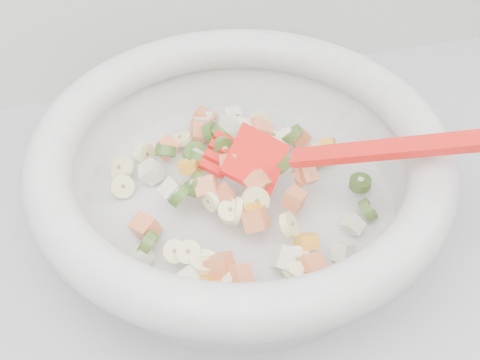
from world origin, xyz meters
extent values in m
cylinder|color=silver|center=(-0.18, 1.48, 0.91)|extent=(0.34, 0.34, 0.02)
torus|color=silver|center=(-0.18, 1.48, 0.99)|extent=(0.42, 0.42, 0.05)
cylinder|color=beige|center=(-0.24, 1.39, 0.94)|extent=(0.04, 0.03, 0.01)
cylinder|color=beige|center=(-0.09, 1.50, 0.94)|extent=(0.02, 0.03, 0.03)
cylinder|color=beige|center=(-0.22, 1.37, 0.93)|extent=(0.03, 0.03, 0.03)
cylinder|color=beige|center=(-0.16, 1.37, 0.93)|extent=(0.03, 0.03, 0.03)
cylinder|color=beige|center=(-0.25, 1.40, 0.94)|extent=(0.03, 0.03, 0.02)
cylinder|color=beige|center=(-0.15, 1.40, 0.95)|extent=(0.02, 0.04, 0.03)
cylinder|color=beige|center=(-0.15, 1.37, 0.94)|extent=(0.04, 0.04, 0.02)
cylinder|color=beige|center=(-0.20, 1.43, 0.96)|extent=(0.03, 0.03, 0.02)
cylinder|color=beige|center=(-0.16, 1.36, 0.93)|extent=(0.03, 0.04, 0.03)
cylinder|color=beige|center=(-0.20, 1.43, 0.95)|extent=(0.02, 0.03, 0.03)
cylinder|color=beige|center=(-0.23, 1.52, 0.95)|extent=(0.03, 0.03, 0.03)
cylinder|color=beige|center=(-0.30, 1.54, 0.93)|extent=(0.03, 0.04, 0.03)
cylinder|color=beige|center=(-0.22, 1.57, 0.93)|extent=(0.03, 0.03, 0.02)
cylinder|color=beige|center=(-0.18, 1.43, 0.96)|extent=(0.03, 0.02, 0.03)
cylinder|color=beige|center=(-0.08, 1.51, 0.93)|extent=(0.04, 0.03, 0.04)
cylinder|color=beige|center=(-0.26, 1.41, 0.94)|extent=(0.02, 0.02, 0.02)
cylinder|color=beige|center=(-0.13, 1.58, 0.93)|extent=(0.04, 0.02, 0.04)
cylinder|color=beige|center=(-0.24, 1.39, 0.94)|extent=(0.03, 0.03, 0.03)
cylinder|color=beige|center=(-0.13, 1.54, 0.95)|extent=(0.03, 0.04, 0.03)
cylinder|color=beige|center=(-0.22, 1.45, 0.96)|extent=(0.02, 0.03, 0.03)
cylinder|color=beige|center=(-0.30, 1.52, 0.93)|extent=(0.04, 0.03, 0.03)
cylinder|color=beige|center=(-0.27, 1.56, 0.94)|extent=(0.03, 0.03, 0.04)
cube|color=#F6984D|center=(-0.28, 1.45, 0.94)|extent=(0.03, 0.03, 0.03)
cube|color=#F6984D|center=(-0.14, 1.36, 0.94)|extent=(0.03, 0.02, 0.02)
cube|color=#F6984D|center=(-0.12, 1.47, 0.95)|extent=(0.03, 0.03, 0.03)
cube|color=#F6984D|center=(-0.22, 1.46, 0.96)|extent=(0.02, 0.03, 0.03)
cube|color=#F6984D|center=(-0.14, 1.55, 0.95)|extent=(0.03, 0.03, 0.03)
cube|color=#F6984D|center=(-0.10, 1.54, 0.94)|extent=(0.03, 0.03, 0.03)
cube|color=#F6984D|center=(-0.24, 1.55, 0.94)|extent=(0.03, 0.03, 0.03)
cube|color=#F6984D|center=(-0.21, 1.45, 0.96)|extent=(0.03, 0.02, 0.03)
cube|color=#F6984D|center=(-0.19, 1.61, 0.93)|extent=(0.04, 0.03, 0.03)
cube|color=#F6984D|center=(-0.14, 1.44, 0.95)|extent=(0.03, 0.03, 0.02)
cube|color=#F6984D|center=(-0.20, 1.58, 0.93)|extent=(0.03, 0.03, 0.03)
cube|color=#F6984D|center=(-0.15, 1.51, 0.96)|extent=(0.03, 0.03, 0.02)
cube|color=#F6984D|center=(-0.22, 1.38, 0.94)|extent=(0.03, 0.04, 0.04)
cube|color=#F6984D|center=(-0.18, 1.42, 0.95)|extent=(0.03, 0.04, 0.04)
cube|color=#F6984D|center=(-0.14, 1.54, 0.95)|extent=(0.03, 0.03, 0.02)
cube|color=#F6984D|center=(-0.21, 1.37, 0.94)|extent=(0.03, 0.03, 0.03)
cube|color=#F6984D|center=(-0.19, 1.49, 0.97)|extent=(0.03, 0.03, 0.03)
cube|color=#F6984D|center=(-0.11, 1.46, 0.95)|extent=(0.02, 0.03, 0.03)
cube|color=#F6984D|center=(-0.17, 1.45, 0.97)|extent=(0.03, 0.03, 0.03)
cylinder|color=#71AD39|center=(-0.28, 1.43, 0.94)|extent=(0.03, 0.03, 0.03)
cylinder|color=#71AD39|center=(-0.11, 1.54, 0.95)|extent=(0.04, 0.03, 0.03)
cylinder|color=#71AD39|center=(-0.24, 1.47, 0.95)|extent=(0.04, 0.03, 0.03)
cylinder|color=#71AD39|center=(-0.06, 1.42, 0.93)|extent=(0.02, 0.03, 0.03)
cylinder|color=#71AD39|center=(-0.19, 1.51, 0.97)|extent=(0.03, 0.02, 0.03)
cylinder|color=#71AD39|center=(-0.06, 1.45, 0.94)|extent=(0.03, 0.03, 0.01)
cylinder|color=#71AD39|center=(-0.21, 1.51, 0.96)|extent=(0.04, 0.03, 0.03)
cylinder|color=#71AD39|center=(-0.18, 1.56, 0.94)|extent=(0.03, 0.04, 0.04)
cylinder|color=#71AD39|center=(-0.19, 1.57, 0.94)|extent=(0.02, 0.03, 0.03)
cylinder|color=#71AD39|center=(-0.14, 1.48, 0.96)|extent=(0.03, 0.02, 0.03)
cylinder|color=#71AD39|center=(-0.15, 1.58, 0.93)|extent=(0.03, 0.04, 0.04)
cylinder|color=#71AD39|center=(-0.23, 1.47, 0.96)|extent=(0.03, 0.04, 0.04)
cylinder|color=#71AD39|center=(-0.25, 1.55, 0.94)|extent=(0.03, 0.03, 0.03)
cylinder|color=#71AD39|center=(-0.22, 1.52, 0.96)|extent=(0.04, 0.04, 0.02)
cube|color=#EEE2CA|center=(-0.22, 1.51, 0.95)|extent=(0.03, 0.03, 0.03)
cube|color=#EEE2CA|center=(-0.26, 1.38, 0.93)|extent=(0.03, 0.03, 0.03)
cube|color=#EEE2CA|center=(-0.16, 1.38, 0.94)|extent=(0.03, 0.03, 0.04)
cube|color=#EEE2CA|center=(-0.26, 1.37, 0.93)|extent=(0.03, 0.03, 0.03)
cube|color=#EEE2CA|center=(-0.29, 1.42, 0.93)|extent=(0.02, 0.02, 0.02)
cube|color=#EEE2CA|center=(-0.19, 1.60, 0.93)|extent=(0.03, 0.03, 0.02)
cube|color=#EEE2CA|center=(-0.09, 1.40, 0.94)|extent=(0.03, 0.03, 0.03)
cube|color=#EEE2CA|center=(-0.11, 1.54, 0.94)|extent=(0.03, 0.02, 0.03)
cube|color=#EEE2CA|center=(-0.10, 1.38, 0.93)|extent=(0.03, 0.03, 0.03)
cube|color=#EEE2CA|center=(-0.17, 1.57, 0.95)|extent=(0.03, 0.03, 0.03)
cube|color=#EEE2CA|center=(-0.16, 1.56, 0.95)|extent=(0.03, 0.02, 0.03)
cube|color=#EEE2CA|center=(-0.16, 1.60, 0.93)|extent=(0.02, 0.02, 0.02)
cube|color=#EEE2CA|center=(-0.25, 1.48, 0.95)|extent=(0.03, 0.03, 0.03)
cube|color=#EEE2CA|center=(-0.27, 1.53, 0.94)|extent=(0.03, 0.02, 0.03)
cube|color=orange|center=(-0.14, 1.39, 0.94)|extent=(0.02, 0.03, 0.03)
cube|color=orange|center=(-0.24, 1.38, 0.93)|extent=(0.03, 0.03, 0.03)
cube|color=orange|center=(-0.07, 1.51, 0.93)|extent=(0.02, 0.03, 0.03)
cube|color=orange|center=(-0.23, 1.36, 0.93)|extent=(0.03, 0.02, 0.02)
cube|color=orange|center=(-0.23, 1.51, 0.95)|extent=(0.03, 0.03, 0.02)
cube|color=orange|center=(-0.18, 1.43, 0.95)|extent=(0.03, 0.03, 0.03)
cube|color=red|center=(-0.16, 1.48, 0.97)|extent=(0.08, 0.08, 0.04)
cube|color=red|center=(-0.18, 1.52, 0.97)|extent=(0.03, 0.02, 0.02)
cube|color=red|center=(-0.19, 1.51, 0.97)|extent=(0.03, 0.02, 0.02)
cube|color=red|center=(-0.20, 1.49, 0.97)|extent=(0.03, 0.02, 0.02)
cube|color=red|center=(-0.21, 1.48, 0.97)|extent=(0.03, 0.02, 0.02)
cube|color=red|center=(-0.05, 1.41, 1.02)|extent=(0.18, 0.12, 0.08)
camera|label=1|loc=(-0.29, 1.05, 1.38)|focal=45.00mm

